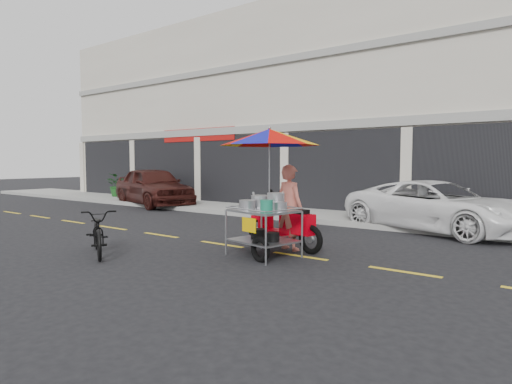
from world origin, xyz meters
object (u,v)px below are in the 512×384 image
Objects in this scene: white_pickup at (437,206)px; near_bicycle at (98,232)px; maroon_sedan at (153,186)px; food_vendor_rig at (275,174)px.

near_bicycle is (-4.58, -6.94, -0.20)m from white_pickup.
white_pickup is (11.22, -0.01, -0.14)m from maroon_sedan.
maroon_sedan reaches higher than near_bicycle.
maroon_sedan is 11.23m from white_pickup.
maroon_sedan is 9.62m from near_bicycle.
food_vendor_rig reaches higher than white_pickup.
food_vendor_rig is at bearing 176.12° from white_pickup.
food_vendor_rig reaches higher than near_bicycle.
white_pickup reaches higher than near_bicycle.
near_bicycle is (6.64, -6.95, -0.35)m from maroon_sedan.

